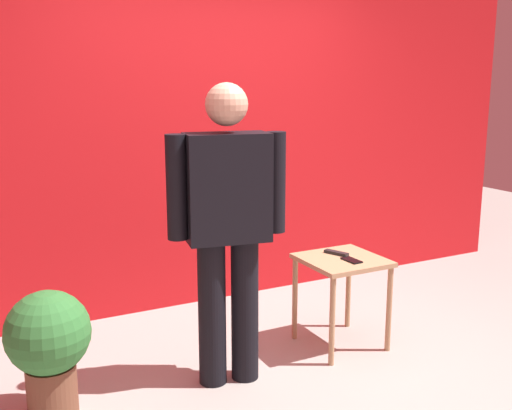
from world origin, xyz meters
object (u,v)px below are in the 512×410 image
Objects in this scene: standing_person at (228,220)px; potted_plant at (49,343)px; cell_phone at (352,260)px; tv_remote at (336,253)px; side_table at (342,273)px.

standing_person reaches higher than potted_plant.
potted_plant is at bearing 175.29° from cell_phone.
potted_plant reaches higher than tv_remote.
side_table is 0.14m from tv_remote.
standing_person is 0.99m from side_table.
cell_phone is at bearing -1.90° from potted_plant.
cell_phone is 0.85× the size of tv_remote.
side_table is at bearing 97.12° from cell_phone.
standing_person reaches higher than tv_remote.
standing_person is at bearing 178.22° from cell_phone.
side_table is 4.19× the size of cell_phone.
potted_plant is at bearing 160.39° from tv_remote.
side_table is 3.55× the size of tv_remote.
standing_person is 12.01× the size of cell_phone.
cell_phone is at bearing -80.07° from side_table.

